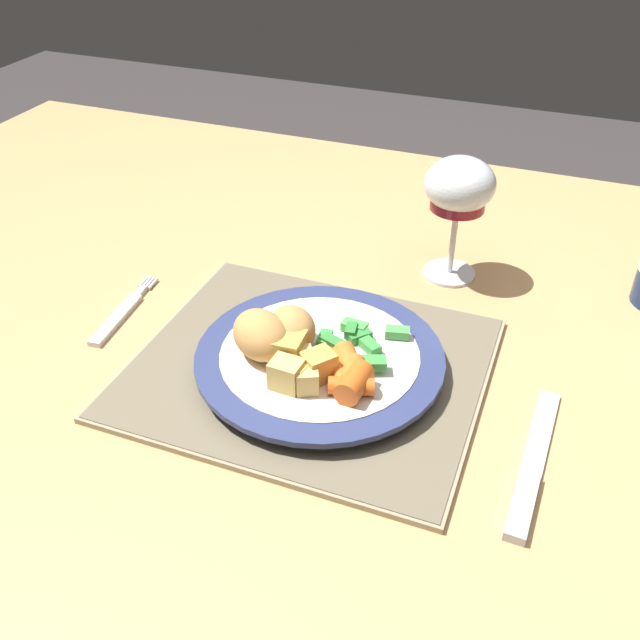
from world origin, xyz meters
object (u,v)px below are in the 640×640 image
dining_table (359,392)px  dinner_plate (320,360)px  wine_glass (459,190)px  table_knife (531,473)px  fork (121,314)px

dining_table → dinner_plate: 0.12m
wine_glass → dinner_plate: bearing=-108.7°
dining_table → table_knife: (0.19, -0.13, 0.08)m
fork → table_knife: table_knife is taller
dining_table → dinner_plate: (-0.02, -0.07, 0.09)m
table_knife → dinner_plate: bearing=164.3°
fork → wine_glass: 0.39m
dining_table → wine_glass: bearing=69.8°
dinner_plate → wine_glass: size_ratio=1.64×
table_knife → wine_glass: bearing=115.0°
dinner_plate → table_knife: size_ratio=1.32×
dinner_plate → table_knife: bearing=-15.7°
fork → dining_table: bearing=12.8°
dining_table → fork: size_ratio=11.74×
dinner_plate → wine_glass: (0.08, 0.23, 0.09)m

